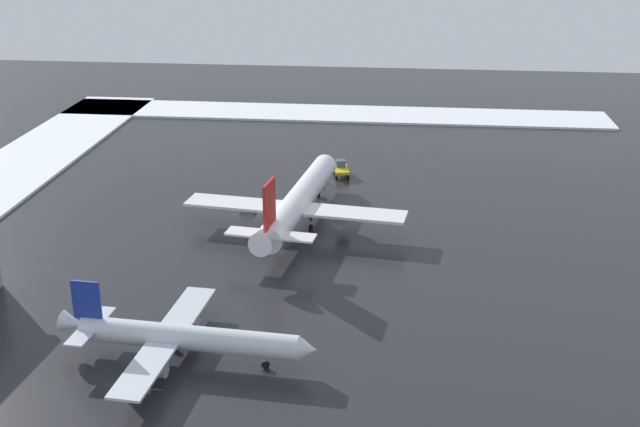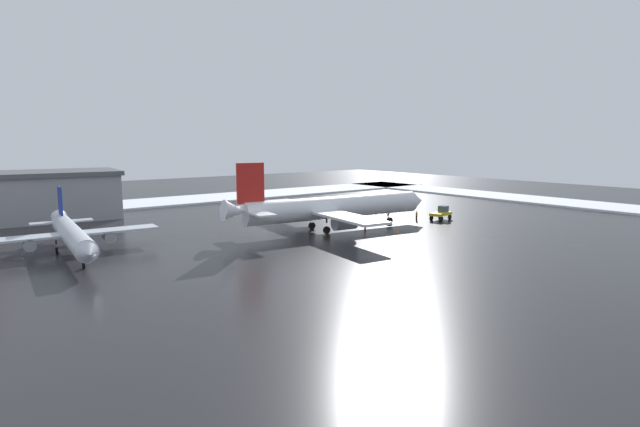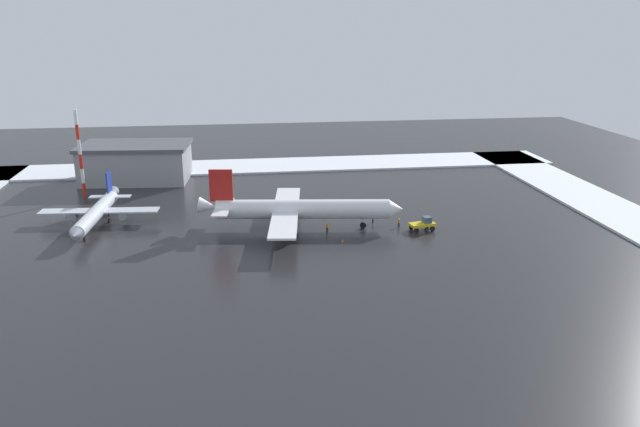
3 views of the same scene
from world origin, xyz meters
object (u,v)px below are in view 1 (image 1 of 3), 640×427
Objects in this scene: ground_crew_by_nose_gear at (324,177)px; traffic_cone_near_nose at (316,234)px; pushback_tug at (341,168)px; traffic_cone_mid_line at (359,208)px; airplane_distant_tail at (182,337)px; ground_crew_beside_wing at (321,207)px; ground_crew_mid_apron at (302,185)px; airplane_parked_starboard at (299,201)px.

traffic_cone_near_nose is (22.04, 1.16, -0.70)m from ground_crew_by_nose_gear.
ground_crew_by_nose_gear is (3.94, -2.42, -0.31)m from pushback_tug.
ground_crew_by_nose_gear reaches higher than traffic_cone_mid_line.
airplane_distant_tail reaches higher than ground_crew_by_nose_gear.
ground_crew_mid_apron is at bearing 110.08° from ground_crew_beside_wing.
ground_crew_by_nose_gear is at bearing 85.62° from airplane_distant_tail.
ground_crew_mid_apron is 18.34m from traffic_cone_near_nose.
ground_crew_beside_wing reaches higher than traffic_cone_mid_line.
ground_crew_beside_wing is 8.59m from traffic_cone_near_nose.
ground_crew_mid_apron is at bearing 135.02° from pushback_tug.
pushback_tug is at bearing 3.61° from ground_crew_mid_apron.
traffic_cone_mid_line is at bearing 15.50° from ground_crew_beside_wing.
pushback_tug reaches higher than ground_crew_beside_wing.
ground_crew_beside_wing is 3.11× the size of traffic_cone_mid_line.
airplane_parked_starboard reaches higher than ground_crew_beside_wing.
traffic_cone_near_nose is (17.84, 4.18, -0.70)m from ground_crew_mid_apron.
airplane_distant_tail is 5.36× the size of pushback_tug.
ground_crew_beside_wing is (17.42, -1.51, -0.31)m from pushback_tug.
ground_crew_by_nose_gear is at bearing -176.99° from traffic_cone_near_nose.
ground_crew_beside_wing is at bearing -71.64° from traffic_cone_mid_line.
pushback_tug is at bearing 82.18° from ground_crew_beside_wing.
airplane_parked_starboard is 6.26m from ground_crew_beside_wing.
airplane_distant_tail is 48.18× the size of traffic_cone_near_nose.
ground_crew_mid_apron is 12.06m from traffic_cone_mid_line.
airplane_parked_starboard is 11.17m from traffic_cone_mid_line.
traffic_cone_near_nose is (-33.11, 9.64, -2.32)m from airplane_distant_tail.
airplane_parked_starboard is 5.71m from traffic_cone_near_nose.
ground_crew_beside_wing and ground_crew_mid_apron have the same top height.
pushback_tug is 8.98× the size of traffic_cone_mid_line.
ground_crew_mid_apron is (-9.28, -3.93, 0.00)m from ground_crew_beside_wing.
ground_crew_beside_wing is at bearing -119.70° from ground_crew_mid_apron.
traffic_cone_near_nose is at bearing 165.99° from pushback_tug.
ground_crew_beside_wing is 3.11× the size of traffic_cone_near_nose.
traffic_cone_near_nose is (3.56, 2.89, -3.39)m from airplane_parked_starboard.
ground_crew_beside_wing is (-41.67, 9.39, -1.63)m from airplane_distant_tail.
pushback_tug is 17.49m from ground_crew_beside_wing.
ground_crew_by_nose_gear is at bearing 1.63° from ground_crew_mid_apron.
airplane_parked_starboard is at bearing 83.93° from airplane_distant_tail.
airplane_parked_starboard is 14.59m from ground_crew_mid_apron.
airplane_distant_tail is at bearing -16.24° from traffic_cone_near_nose.
ground_crew_by_nose_gear is 5.17m from ground_crew_mid_apron.
pushback_tug is at bearing 83.91° from airplane_distant_tail.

